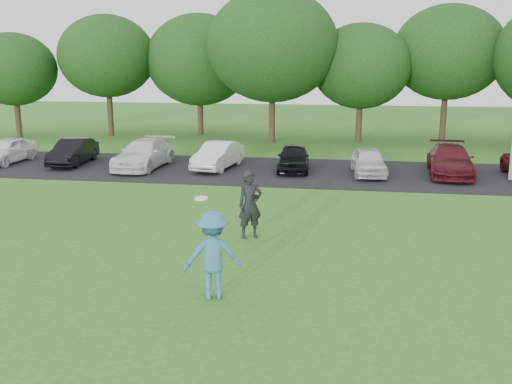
% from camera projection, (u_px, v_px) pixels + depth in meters
% --- Properties ---
extents(ground, '(100.00, 100.00, 0.00)m').
position_uv_depth(ground, '(230.00, 287.00, 12.26)').
color(ground, '#2C6E1F').
rests_on(ground, ground).
extents(parking_lot, '(32.00, 6.50, 0.03)m').
position_uv_depth(parking_lot, '(291.00, 171.00, 24.75)').
color(parking_lot, black).
rests_on(parking_lot, ground).
extents(frisbee_player, '(1.33, 0.99, 2.15)m').
position_uv_depth(frisbee_player, '(213.00, 255.00, 11.54)').
color(frisbee_player, teal).
rests_on(frisbee_player, ground).
extents(camera_bystander, '(0.81, 0.71, 1.86)m').
position_uv_depth(camera_bystander, '(250.00, 205.00, 15.48)').
color(camera_bystander, black).
rests_on(camera_bystander, ground).
extents(parked_cars, '(28.23, 4.89, 1.24)m').
position_uv_depth(parked_cars, '(294.00, 158.00, 24.63)').
color(parked_cars, white).
rests_on(parked_cars, parking_lot).
extents(tree_row, '(42.39, 9.85, 8.64)m').
position_uv_depth(tree_row, '(335.00, 56.00, 32.77)').
color(tree_row, '#38281C').
rests_on(tree_row, ground).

